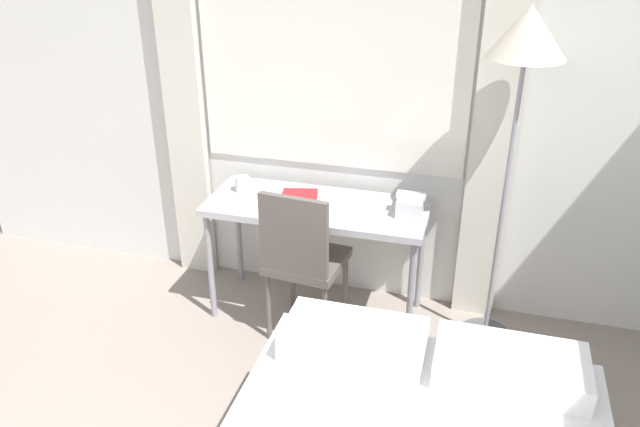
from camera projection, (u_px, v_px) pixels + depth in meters
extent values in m
cube|color=silver|center=(356.00, 83.00, 3.51)|extent=(5.44, 0.05, 2.70)
cube|color=white|center=(332.00, 37.00, 3.41)|extent=(1.56, 0.01, 1.50)
cube|color=beige|center=(181.00, 82.00, 3.72)|extent=(0.24, 0.06, 2.60)
cube|color=beige|center=(498.00, 106.00, 3.28)|extent=(0.24, 0.06, 2.60)
cube|color=#B2B2B7|center=(317.00, 207.00, 3.54)|extent=(1.26, 0.51, 0.04)
cylinder|color=gray|center=(210.00, 267.00, 3.65)|extent=(0.04, 0.04, 0.69)
cylinder|color=gray|center=(410.00, 298.00, 3.37)|extent=(0.04, 0.04, 0.69)
cylinder|color=gray|center=(239.00, 233.00, 4.03)|extent=(0.04, 0.04, 0.69)
cylinder|color=gray|center=(421.00, 258.00, 3.74)|extent=(0.04, 0.04, 0.69)
cube|color=#59514C|center=(307.00, 261.00, 3.49)|extent=(0.44, 0.44, 0.05)
cube|color=#59514C|center=(294.00, 236.00, 3.23)|extent=(0.38, 0.07, 0.45)
cylinder|color=#59514C|center=(268.00, 306.00, 3.52)|extent=(0.03, 0.03, 0.44)
cylinder|color=#59514C|center=(324.00, 320.00, 3.40)|extent=(0.03, 0.03, 0.44)
cylinder|color=#59514C|center=(293.00, 276.00, 3.80)|extent=(0.03, 0.03, 0.44)
cylinder|color=#59514C|center=(345.00, 288.00, 3.69)|extent=(0.03, 0.03, 0.44)
cube|color=white|center=(354.00, 339.00, 2.64)|extent=(0.60, 0.32, 0.12)
cube|color=white|center=(510.00, 366.00, 2.49)|extent=(0.60, 0.32, 0.12)
cylinder|color=#4C4C51|center=(484.00, 335.00, 3.61)|extent=(0.30, 0.30, 0.03)
cylinder|color=gray|center=(502.00, 210.00, 3.25)|extent=(0.02, 0.02, 1.58)
cone|color=beige|center=(529.00, 31.00, 2.84)|extent=(0.37, 0.37, 0.24)
cube|color=silver|center=(410.00, 205.00, 3.41)|extent=(0.14, 0.18, 0.09)
cube|color=silver|center=(411.00, 195.00, 3.38)|extent=(0.16, 0.06, 0.02)
cube|color=maroon|center=(300.00, 195.00, 3.61)|extent=(0.23, 0.19, 0.02)
cube|color=white|center=(300.00, 195.00, 3.60)|extent=(0.21, 0.18, 0.01)
cylinder|color=white|center=(242.00, 184.00, 3.67)|extent=(0.08, 0.08, 0.09)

